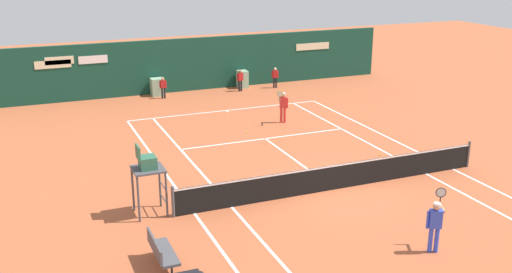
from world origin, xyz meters
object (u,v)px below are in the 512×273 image
object	(u,v)px
player_on_baseline	(283,105)
player_near_side	(435,222)
umpire_chair	(148,168)
player_bench	(161,250)
tennis_ball_mid_court	(247,132)
ball_kid_left_post	(240,79)
ball_kid_right_post	(275,76)
ball_kid_centre_post	(163,86)
tennis_ball_near_service_line	(380,155)

from	to	relation	value
player_on_baseline	player_near_side	size ratio (longest dim) A/B	1.00
umpire_chair	player_near_side	world-z (taller)	umpire_chair
player_bench	tennis_ball_mid_court	distance (m)	12.42
player_near_side	ball_kid_left_post	size ratio (longest dim) A/B	1.36
umpire_chair	player_near_side	distance (m)	8.92
player_bench	player_near_side	size ratio (longest dim) A/B	0.89
player_on_baseline	ball_kid_right_post	distance (m)	7.69
ball_kid_right_post	ball_kid_centre_post	distance (m)	7.10
tennis_ball_near_service_line	player_bench	bearing A→B (deg)	-153.40
ball_kid_right_post	player_bench	bearing A→B (deg)	66.59
umpire_chair	ball_kid_right_post	xyz separation A→B (m)	(11.28, 15.09, -0.87)
player_near_side	ball_kid_centre_post	size ratio (longest dim) A/B	1.43
ball_kid_centre_post	player_near_side	bearing A→B (deg)	99.64
player_bench	tennis_ball_near_service_line	world-z (taller)	player_bench
ball_kid_right_post	tennis_ball_near_service_line	bearing A→B (deg)	94.20
ball_kid_centre_post	tennis_ball_mid_court	bearing A→B (deg)	106.11
ball_kid_centre_post	tennis_ball_near_service_line	distance (m)	14.52
umpire_chair	ball_kid_centre_post	size ratio (longest dim) A/B	1.92
player_bench	ball_kid_centre_post	bearing A→B (deg)	165.95
ball_kid_right_post	ball_kid_left_post	world-z (taller)	ball_kid_left_post
umpire_chair	ball_kid_centre_post	distance (m)	15.68
umpire_chair	ball_kid_right_post	bearing A→B (deg)	143.22
ball_kid_left_post	ball_kid_centre_post	size ratio (longest dim) A/B	1.05
player_on_baseline	tennis_ball_mid_court	bearing A→B (deg)	42.07
ball_kid_right_post	tennis_ball_mid_court	xyz separation A→B (m)	(-5.08, -8.07, -0.70)
player_bench	ball_kid_right_post	bearing A→B (deg)	147.65
player_bench	player_on_baseline	size ratio (longest dim) A/B	0.90
player_bench	tennis_ball_near_service_line	distance (m)	11.91
umpire_chair	ball_kid_right_post	distance (m)	18.86
ball_kid_right_post	player_near_side	bearing A→B (deg)	87.05
ball_kid_centre_post	tennis_ball_near_service_line	xyz separation A→B (m)	(6.01, -13.21, -0.68)
ball_kid_right_post	tennis_ball_near_service_line	distance (m)	13.27
umpire_chair	player_on_baseline	distance (m)	11.63
player_near_side	tennis_ball_near_service_line	bearing A→B (deg)	92.44
player_bench	ball_kid_right_post	xyz separation A→B (m)	(11.74, 18.54, 0.23)
umpire_chair	tennis_ball_near_service_line	world-z (taller)	umpire_chair
ball_kid_left_post	player_on_baseline	bearing A→B (deg)	75.73
player_on_baseline	ball_kid_right_post	size ratio (longest dim) A/B	1.38
umpire_chair	player_near_side	size ratio (longest dim) A/B	1.35
player_on_baseline	ball_kid_right_post	world-z (taller)	player_on_baseline
ball_kid_left_post	player_bench	bearing A→B (deg)	52.60
player_on_baseline	tennis_ball_near_service_line	world-z (taller)	player_on_baseline
player_on_baseline	ball_kid_left_post	size ratio (longest dim) A/B	1.35
tennis_ball_mid_court	player_on_baseline	bearing A→B (deg)	21.71
umpire_chair	ball_kid_centre_post	xyz separation A→B (m)	(4.18, 15.09, -0.89)
player_on_baseline	tennis_ball_near_service_line	distance (m)	6.35
player_near_side	tennis_ball_mid_court	world-z (taller)	player_near_side
player_bench	umpire_chair	bearing A→B (deg)	172.42
player_on_baseline	ball_kid_left_post	distance (m)	7.18
ball_kid_centre_post	tennis_ball_near_service_line	bearing A→B (deg)	116.51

